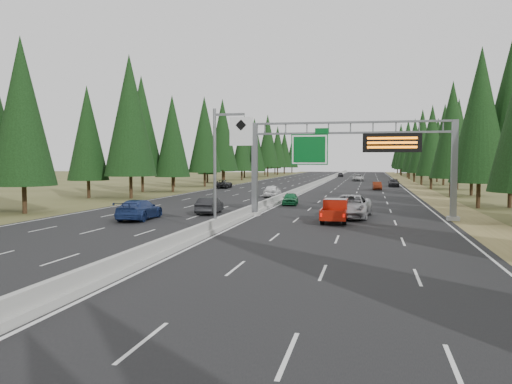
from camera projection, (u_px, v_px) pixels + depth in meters
The scene contains 19 objects.
road at pixel (311, 188), 86.17m from camera, with size 32.00×260.00×0.08m, color black.
shoulder_right at pixel (419, 189), 82.21m from camera, with size 3.60×260.00×0.06m, color olive.
shoulder_left at pixel (213, 187), 90.14m from camera, with size 3.60×260.00×0.06m, color #474922.
median_barrier at pixel (311, 186), 86.15m from camera, with size 0.70×260.00×0.85m.
sign_gantry at pixel (358, 154), 39.97m from camera, with size 16.75×0.98×7.80m.
hov_sign_pole at pixel (223, 161), 32.21m from camera, with size 2.80×0.50×8.00m.
tree_row_right at pixel (462, 128), 68.38m from camera, with size 11.91×242.85×18.82m.
tree_row_left at pixel (179, 135), 84.65m from camera, with size 11.80×239.83×18.64m.
silver_minivan at pixel (350, 206), 40.67m from camera, with size 3.08×6.67×1.85m, color #9D9DA1.
red_pickup at pixel (335, 209), 38.00m from camera, with size 1.87×5.23×1.71m.
car_ahead_green at pixel (290, 199), 52.56m from camera, with size 1.53×3.80×1.29m, color #176536.
car_ahead_dkred at pixel (377, 186), 79.75m from camera, with size 1.35×3.86×1.27m, color #621F0E.
car_ahead_dkgrey at pixel (394, 183), 89.10m from camera, with size 1.90×4.68×1.36m, color black.
car_ahead_white at pixel (358, 178), 115.65m from camera, with size 2.48×5.38×1.49m, color silver.
car_ahead_far at pixel (340, 175), 144.82m from camera, with size 1.54×3.83×1.31m, color black.
car_onc_near at pixel (210, 206), 43.60m from camera, with size 1.51×4.34×1.43m, color black.
car_onc_blue at pixel (139, 210), 39.22m from camera, with size 2.24×5.51×1.60m, color navy.
car_onc_white at pixel (272, 191), 63.75m from camera, with size 1.83×4.55×1.55m, color white.
car_onc_far at pixel (223, 184), 84.84m from camera, with size 2.34×5.07×1.41m, color black.
Camera 1 is at (9.85, -6.02, 4.70)m, focal length 35.00 mm.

